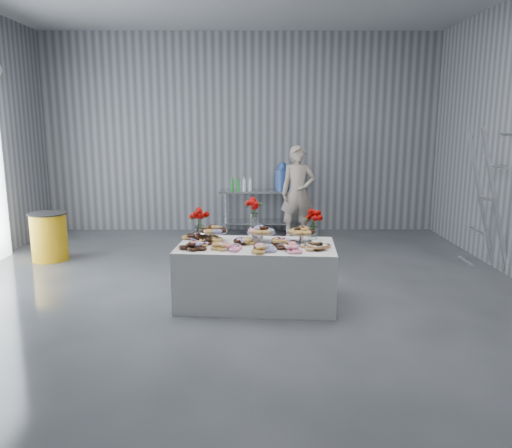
{
  "coord_description": "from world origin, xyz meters",
  "views": [
    {
      "loc": [
        0.24,
        -5.85,
        2.2
      ],
      "look_at": [
        0.28,
        0.37,
        0.95
      ],
      "focal_mm": 35.0,
      "sensor_mm": 36.0,
      "label": 1
    }
  ],
  "objects": [
    {
      "name": "person",
      "position": [
        1.11,
        3.64,
        0.9
      ],
      "size": [
        0.68,
        0.46,
        1.8
      ],
      "primitive_type": "imported",
      "rotation": [
        0.0,
        0.0,
        0.04
      ],
      "color": "#CC8C93",
      "rests_on": "ground"
    },
    {
      "name": "bouquet_left",
      "position": [
        -0.45,
        0.38,
        1.05
      ],
      "size": [
        0.26,
        0.26,
        0.42
      ],
      "color": "white",
      "rests_on": "display_table"
    },
    {
      "name": "cake_stand_left",
      "position": [
        -0.26,
        0.26,
        0.89
      ],
      "size": [
        0.36,
        0.36,
        0.17
      ],
      "color": "silver",
      "rests_on": "display_table"
    },
    {
      "name": "bouquet_center",
      "position": [
        0.26,
        0.42,
        1.13
      ],
      "size": [
        0.26,
        0.26,
        0.57
      ],
      "color": "silver",
      "rests_on": "display_table"
    },
    {
      "name": "danish_pile",
      "position": [
        1.01,
        -0.14,
        0.81
      ],
      "size": [
        0.48,
        0.48,
        0.11
      ],
      "primitive_type": null,
      "color": "white",
      "rests_on": "display_table"
    },
    {
      "name": "prep_table",
      "position": [
        0.33,
        4.1,
        0.62
      ],
      "size": [
        1.5,
        0.6,
        0.9
      ],
      "color": "silver",
      "rests_on": "ground"
    },
    {
      "name": "water_jug",
      "position": [
        0.83,
        4.1,
        1.15
      ],
      "size": [
        0.28,
        0.28,
        0.55
      ],
      "color": "blue",
      "rests_on": "prep_table"
    },
    {
      "name": "donut_mounds",
      "position": [
        0.28,
        0.02,
        0.8
      ],
      "size": [
        1.86,
        0.95,
        0.09
      ],
      "primitive_type": null,
      "rotation": [
        0.0,
        0.0,
        -0.08
      ],
      "color": "#C08D46",
      "rests_on": "display_table"
    },
    {
      "name": "room_walls",
      "position": [
        -0.27,
        0.07,
        2.64
      ],
      "size": [
        8.04,
        9.04,
        4.02
      ],
      "color": "gray",
      "rests_on": "ground"
    },
    {
      "name": "cake_stand_right",
      "position": [
        0.84,
        0.17,
        0.89
      ],
      "size": [
        0.36,
        0.36,
        0.17
      ],
      "color": "silver",
      "rests_on": "display_table"
    },
    {
      "name": "display_table",
      "position": [
        0.28,
        0.07,
        0.38
      ],
      "size": [
        1.98,
        1.15,
        0.75
      ],
      "primitive_type": "cube",
      "rotation": [
        0.0,
        0.0,
        -0.08
      ],
      "color": "silver",
      "rests_on": "ground"
    },
    {
      "name": "ground",
      "position": [
        0.0,
        0.0,
        0.0
      ],
      "size": [
        9.0,
        9.0,
        0.0
      ],
      "primitive_type": "plane",
      "color": "#34373B",
      "rests_on": "ground"
    },
    {
      "name": "trash_barrel",
      "position": [
        -3.09,
        2.12,
        0.39
      ],
      "size": [
        0.61,
        0.61,
        0.79
      ],
      "rotation": [
        0.0,
        0.0,
        -0.12
      ],
      "color": "gold",
      "rests_on": "ground"
    },
    {
      "name": "stepladder",
      "position": [
        3.75,
        1.51,
        1.09
      ],
      "size": [
        0.78,
        0.54,
        2.18
      ],
      "primitive_type": null,
      "rotation": [
        0.0,
        -0.25,
        0.0
      ],
      "color": "silver",
      "rests_on": "ground"
    },
    {
      "name": "cake_stand_mid",
      "position": [
        0.34,
        0.21,
        0.89
      ],
      "size": [
        0.36,
        0.36,
        0.17
      ],
      "color": "silver",
      "rests_on": "display_table"
    },
    {
      "name": "drink_bottles",
      "position": [
        0.01,
        4.0,
        1.04
      ],
      "size": [
        0.54,
        0.08,
        0.27
      ],
      "primitive_type": null,
      "color": "#268C33",
      "rests_on": "prep_table"
    },
    {
      "name": "bouquet_right",
      "position": [
        1.0,
        0.31,
        1.05
      ],
      "size": [
        0.26,
        0.26,
        0.42
      ],
      "color": "white",
      "rests_on": "display_table"
    }
  ]
}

